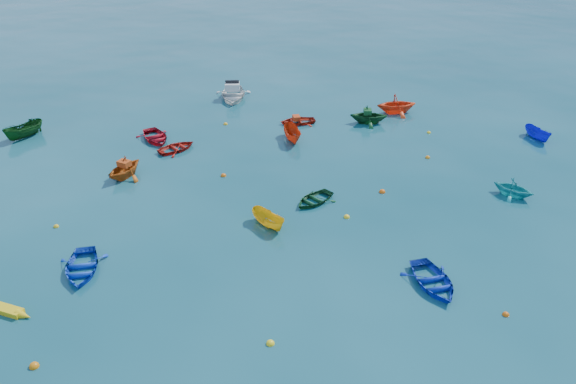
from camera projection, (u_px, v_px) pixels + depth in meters
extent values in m
plane|color=#0A3E48|center=(304.00, 247.00, 28.43)|extent=(160.00, 160.00, 0.00)
imported|color=blue|center=(82.00, 271.00, 26.66)|extent=(2.39, 3.26, 0.66)
imported|color=#0D2CAC|center=(432.00, 285.00, 25.76)|extent=(2.61, 3.43, 0.67)
imported|color=#BE5411|center=(126.00, 177.00, 35.05)|extent=(3.50, 3.59, 1.43)
imported|color=yellow|center=(269.00, 226.00, 30.12)|extent=(2.07, 2.54, 0.94)
imported|color=#0F4320|center=(314.00, 202.00, 32.33)|extent=(3.23, 3.06, 0.54)
imported|color=#1BA3A7|center=(512.00, 196.00, 32.98)|extent=(3.02, 3.05, 1.22)
imported|color=#AC160E|center=(177.00, 150.00, 38.48)|extent=(3.27, 3.01, 0.55)
imported|color=red|center=(293.00, 140.00, 39.90)|extent=(1.16, 2.84, 1.08)
imported|color=#11491F|center=(368.00, 123.00, 42.69)|extent=(3.22, 2.93, 1.46)
imported|color=#A91F0E|center=(298.00, 123.00, 42.66)|extent=(2.75, 2.03, 0.55)
imported|color=#1014CD|center=(536.00, 139.00, 40.13)|extent=(1.30, 2.52, 0.93)
imported|color=#A40D1A|center=(156.00, 140.00, 39.95)|extent=(3.24, 3.79, 0.66)
imported|color=#F44317|center=(396.00, 113.00, 44.54)|extent=(3.14, 2.71, 1.65)
imported|color=#0F4314|center=(26.00, 137.00, 40.34)|extent=(2.93, 3.03, 1.18)
imported|color=silver|center=(233.00, 98.00, 47.44)|extent=(3.46, 4.54, 1.48)
cube|color=#BB4113|center=(124.00, 163.00, 34.65)|extent=(0.93, 0.89, 0.36)
cube|color=#12491E|center=(368.00, 112.00, 42.25)|extent=(0.73, 0.87, 0.37)
cube|color=#C53C14|center=(296.00, 118.00, 42.43)|extent=(0.54, 0.69, 0.33)
sphere|color=orange|center=(34.00, 367.00, 21.47)|extent=(0.38, 0.38, 0.38)
sphere|color=yellow|center=(270.00, 344.00, 22.51)|extent=(0.35, 0.35, 0.35)
sphere|color=#D65B0B|center=(506.00, 315.00, 23.99)|extent=(0.30, 0.30, 0.30)
sphere|color=gold|center=(56.00, 227.00, 30.03)|extent=(0.30, 0.30, 0.30)
sphere|color=#D25D0B|center=(223.00, 176.00, 35.13)|extent=(0.36, 0.36, 0.36)
sphere|color=yellow|center=(347.00, 217.00, 30.87)|extent=(0.34, 0.34, 0.34)
sphere|color=#E65B0C|center=(382.00, 192.00, 33.32)|extent=(0.38, 0.38, 0.38)
sphere|color=gold|center=(225.00, 124.00, 42.43)|extent=(0.32, 0.32, 0.32)
sphere|color=orange|center=(428.00, 158.00, 37.40)|extent=(0.32, 0.32, 0.32)
sphere|color=yellow|center=(429.00, 133.00, 41.04)|extent=(0.29, 0.29, 0.29)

